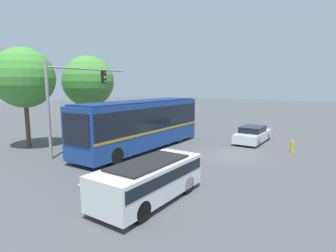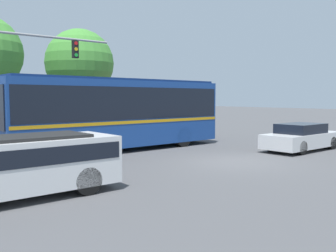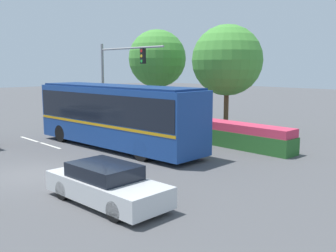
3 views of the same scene
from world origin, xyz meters
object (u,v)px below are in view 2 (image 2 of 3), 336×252
(street_tree_centre, at_px, (80,63))
(traffic_light_pole, at_px, (21,67))
(city_bus, at_px, (118,110))
(suv_left_lane, at_px, (18,162))
(sedan_foreground, at_px, (302,137))

(street_tree_centre, bearing_deg, traffic_light_pole, -136.27)
(traffic_light_pole, distance_m, street_tree_centre, 7.17)
(city_bus, bearing_deg, traffic_light_pole, -39.85)
(suv_left_lane, distance_m, street_tree_centre, 16.21)
(city_bus, bearing_deg, sedan_foreground, 138.63)
(suv_left_lane, xyz_separation_m, street_tree_centre, (7.78, 13.68, 3.88))
(sedan_foreground, bearing_deg, suv_left_lane, 179.69)
(city_bus, bearing_deg, street_tree_centre, -104.32)
(city_bus, xyz_separation_m, street_tree_centre, (1.46, 7.64, 2.86))
(city_bus, xyz_separation_m, traffic_light_pole, (-3.69, 2.71, 2.05))
(sedan_foreground, distance_m, street_tree_centre, 14.77)
(sedan_foreground, xyz_separation_m, traffic_light_pole, (-10.65, 8.13, 3.37))
(traffic_light_pole, bearing_deg, sedan_foreground, -37.35)
(traffic_light_pole, xyz_separation_m, street_tree_centre, (5.15, 4.93, 0.81))
(street_tree_centre, bearing_deg, sedan_foreground, -67.13)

